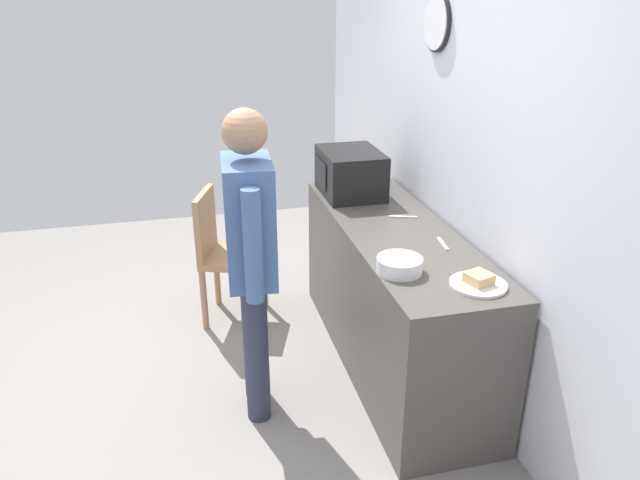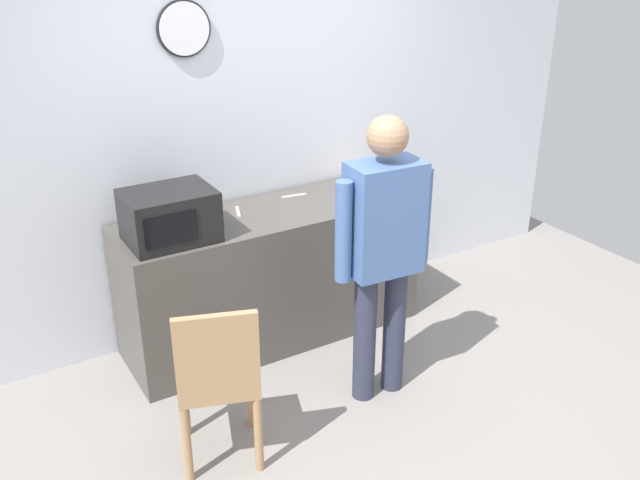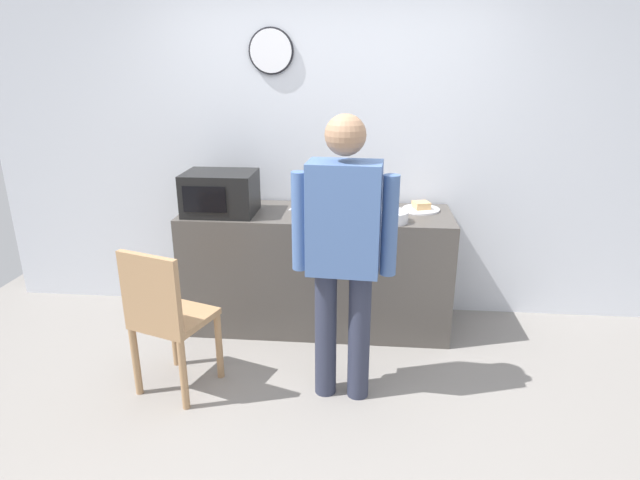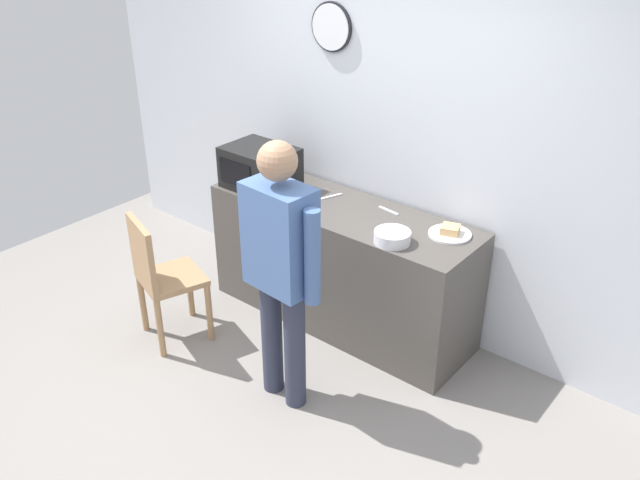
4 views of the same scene
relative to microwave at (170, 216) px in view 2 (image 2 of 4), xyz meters
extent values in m
plane|color=gray|center=(0.76, -1.13, -1.05)|extent=(6.00, 6.00, 0.00)
cube|color=silver|center=(0.76, 0.47, 0.25)|extent=(5.40, 0.10, 2.60)
cylinder|color=white|center=(0.32, 0.40, 0.96)|extent=(0.30, 0.03, 0.30)
cylinder|color=black|center=(0.32, 0.41, 0.96)|extent=(0.33, 0.02, 0.33)
cube|color=#4C4742|center=(0.68, 0.09, -0.60)|extent=(1.96, 0.62, 0.90)
cube|color=black|center=(0.00, 0.00, 0.00)|extent=(0.50, 0.38, 0.30)
cube|color=black|center=(-0.06, -0.19, 0.00)|extent=(0.30, 0.01, 0.18)
cylinder|color=white|center=(1.44, 0.21, -0.14)|extent=(0.27, 0.27, 0.01)
cube|color=#E0AF70|center=(1.44, 0.21, -0.11)|extent=(0.14, 0.14, 0.05)
cylinder|color=white|center=(1.21, -0.10, -0.11)|extent=(0.23, 0.23, 0.08)
cube|color=silver|center=(0.95, 0.25, -0.15)|extent=(0.17, 0.04, 0.01)
cube|color=silver|center=(0.51, 0.19, -0.15)|extent=(0.08, 0.17, 0.01)
cylinder|color=#2D3145|center=(1.02, -0.81, -0.65)|extent=(0.13, 0.13, 0.81)
cylinder|color=#2D3145|center=(0.82, -0.79, -0.65)|extent=(0.13, 0.13, 0.81)
cube|color=#47669E|center=(0.92, -0.80, 0.07)|extent=(0.42, 0.27, 0.63)
cylinder|color=#47669E|center=(1.17, -0.82, 0.04)|extent=(0.09, 0.09, 0.56)
cylinder|color=#47669E|center=(0.67, -0.78, 0.04)|extent=(0.09, 0.09, 0.56)
sphere|color=#A37A5B|center=(0.92, -0.80, 0.53)|extent=(0.22, 0.22, 0.22)
cylinder|color=#A87F56|center=(0.13, -0.70, -0.83)|extent=(0.04, 0.04, 0.45)
cylinder|color=#A87F56|center=(-0.20, -0.58, -0.83)|extent=(0.04, 0.04, 0.45)
cylinder|color=#A87F56|center=(0.02, -1.03, -0.83)|extent=(0.04, 0.04, 0.45)
cylinder|color=#A87F56|center=(-0.32, -0.92, -0.83)|extent=(0.04, 0.04, 0.45)
cube|color=#A87F56|center=(-0.09, -0.81, -0.58)|extent=(0.51, 0.51, 0.04)
cube|color=#A87F56|center=(-0.15, -0.98, -0.34)|extent=(0.39, 0.17, 0.45)
camera|label=1|loc=(3.70, -1.12, 1.16)|focal=33.48mm
camera|label=2|loc=(-1.17, -3.60, 1.53)|focal=39.43mm
camera|label=3|loc=(1.04, -3.54, 0.89)|focal=29.21mm
camera|label=4|loc=(3.17, -3.20, 1.82)|focal=37.61mm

